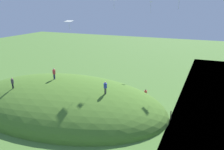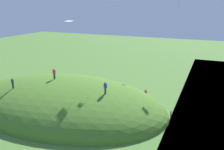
{
  "view_description": "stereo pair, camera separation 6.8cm",
  "coord_description": "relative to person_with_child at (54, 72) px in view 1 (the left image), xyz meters",
  "views": [
    {
      "loc": [
        -9.66,
        29.29,
        14.78
      ],
      "look_at": [
        1.85,
        2.19,
        6.01
      ],
      "focal_mm": 38.2,
      "sensor_mm": 36.0,
      "label": 1
    },
    {
      "loc": [
        -9.72,
        29.26,
        14.78
      ],
      "look_at": [
        1.85,
        2.19,
        6.01
      ],
      "focal_mm": 38.2,
      "sensor_mm": 36.0,
      "label": 2
    }
  ],
  "objects": [
    {
      "name": "ground_plane",
      "position": [
        -11.71,
        -1.19,
        -5.01
      ],
      "size": [
        160.0,
        160.0,
        0.0
      ],
      "primitive_type": "plane",
      "color": "#507C33"
    },
    {
      "name": "person_with_child",
      "position": [
        0.0,
        0.0,
        0.0
      ],
      "size": [
        0.54,
        0.54,
        1.71
      ],
      "rotation": [
        0.0,
        0.0,
        1.27
      ],
      "color": "#27284D",
      "rests_on": "grass_hill"
    },
    {
      "name": "grass_hill",
      "position": [
        -1.59,
        0.12,
        -5.01
      ],
      "size": [
        31.52,
        19.98,
        7.92
      ],
      "primitive_type": "ellipsoid",
      "color": "#4B7827",
      "rests_on": "ground_plane"
    },
    {
      "name": "person_near_shore",
      "position": [
        -9.06,
        1.37,
        -0.51
      ],
      "size": [
        0.62,
        0.62,
        1.68
      ],
      "rotation": [
        0.0,
        0.0,
        0.91
      ],
      "color": "#525546",
      "rests_on": "grass_hill"
    },
    {
      "name": "mooring_post",
      "position": [
        -17.33,
        -1.28,
        -4.33
      ],
      "size": [
        0.14,
        0.14,
        1.35
      ],
      "primitive_type": "cylinder",
      "color": "brown",
      "rests_on": "ground_plane"
    },
    {
      "name": "kite_2",
      "position": [
        -6.3,
        -7.93,
        10.37
      ],
      "size": [
        1.18,
        0.93,
        1.36
      ],
      "color": "white"
    },
    {
      "name": "person_on_hilltop",
      "position": [
        4.06,
        4.25,
        -0.72
      ],
      "size": [
        0.39,
        0.39,
        1.56
      ],
      "rotation": [
        0.0,
        0.0,
        3.12
      ],
      "color": "black",
      "rests_on": "grass_hill"
    },
    {
      "name": "person_watching_kites",
      "position": [
        -12.25,
        -7.33,
        -4.02
      ],
      "size": [
        0.49,
        0.49,
        1.6
      ],
      "rotation": [
        0.0,
        0.0,
        3.02
      ],
      "color": "#595249",
      "rests_on": "ground_plane"
    },
    {
      "name": "kite_5",
      "position": [
        -9.5,
        -19.09,
        10.0
      ],
      "size": [
        0.68,
        0.77,
        2.11
      ],
      "color": "silver"
    },
    {
      "name": "kite_0",
      "position": [
        -3.78,
        1.06,
        7.62
      ],
      "size": [
        1.13,
        0.82,
        1.21
      ],
      "color": "white"
    }
  ]
}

